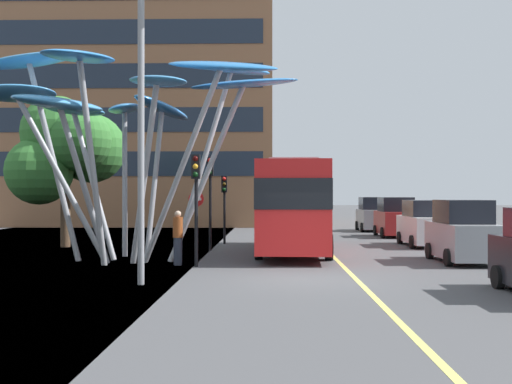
# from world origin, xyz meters

# --- Properties ---
(ground) EXTENTS (120.00, 240.00, 0.10)m
(ground) POSITION_xyz_m (-0.72, 0.00, -0.05)
(ground) COLOR #4C4C4F
(red_bus) EXTENTS (3.16, 10.80, 3.84)m
(red_bus) POSITION_xyz_m (0.11, 8.00, 2.10)
(red_bus) COLOR red
(red_bus) RESTS_ON ground
(leaf_sculpture) EXTENTS (11.62, 8.77, 7.73)m
(leaf_sculpture) POSITION_xyz_m (-6.03, 4.59, 5.81)
(leaf_sculpture) COLOR #9EA0A5
(leaf_sculpture) RESTS_ON ground
(traffic_light_kerb_near) EXTENTS (0.28, 0.42, 3.72)m
(traffic_light_kerb_near) POSITION_xyz_m (-3.33, 2.71, 2.69)
(traffic_light_kerb_near) COLOR black
(traffic_light_kerb_near) RESTS_ON ground
(traffic_light_kerb_far) EXTENTS (0.28, 0.42, 3.99)m
(traffic_light_kerb_far) POSITION_xyz_m (-3.44, 8.69, 2.88)
(traffic_light_kerb_far) COLOR black
(traffic_light_kerb_far) RESTS_ON ground
(traffic_light_island_mid) EXTENTS (0.28, 0.42, 3.29)m
(traffic_light_island_mid) POSITION_xyz_m (-3.11, 12.41, 2.40)
(traffic_light_island_mid) COLOR black
(traffic_light_island_mid) RESTS_ON ground
(car_parked_mid) EXTENTS (1.90, 4.01, 2.21)m
(car_parked_mid) POSITION_xyz_m (5.92, 4.38, 1.03)
(car_parked_mid) COLOR gray
(car_parked_mid) RESTS_ON ground
(car_parked_far) EXTENTS (1.92, 4.38, 2.13)m
(car_parked_far) POSITION_xyz_m (6.27, 11.32, 1.00)
(car_parked_far) COLOR silver
(car_parked_far) RESTS_ON ground
(car_side_street) EXTENTS (2.05, 3.81, 2.24)m
(car_side_street) POSITION_xyz_m (6.20, 17.72, 1.04)
(car_side_street) COLOR maroon
(car_side_street) RESTS_ON ground
(car_far_side) EXTENTS (1.93, 3.83, 2.22)m
(car_far_side) POSITION_xyz_m (5.84, 23.28, 1.03)
(car_far_side) COLOR gray
(car_far_side) RESTS_ON ground
(street_lamp) EXTENTS (1.47, 0.44, 8.48)m
(street_lamp) POSITION_xyz_m (-4.05, -1.26, 5.31)
(street_lamp) COLOR gray
(street_lamp) RESTS_ON ground
(tree_pavement_near) EXTENTS (5.08, 4.47, 6.90)m
(tree_pavement_near) POSITION_xyz_m (-10.15, 10.44, 4.55)
(tree_pavement_near) COLOR brown
(tree_pavement_near) RESTS_ON ground
(pedestrian) EXTENTS (0.34, 0.34, 1.85)m
(pedestrian) POSITION_xyz_m (-4.03, 3.33, 0.94)
(pedestrian) COLOR #2D3342
(pedestrian) RESTS_ON ground
(no_entry_sign) EXTENTS (0.60, 0.12, 2.52)m
(no_entry_sign) POSITION_xyz_m (-3.78, 6.54, 1.68)
(no_entry_sign) COLOR gray
(no_entry_sign) RESTS_ON ground
(backdrop_building) EXTENTS (22.12, 14.33, 19.05)m
(backdrop_building) POSITION_xyz_m (-11.80, 34.16, 9.53)
(backdrop_building) COLOR #8E6042
(backdrop_building) RESTS_ON ground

